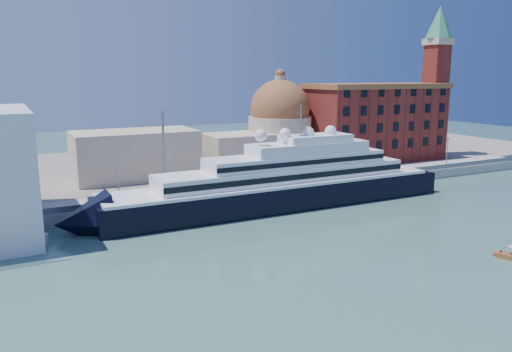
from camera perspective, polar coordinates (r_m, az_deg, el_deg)
ground at (r=87.35m, az=9.15°, el=-7.11°), size 400.00×400.00×0.00m
quay at (r=115.05m, az=-0.87°, el=-1.80°), size 180.00×10.00×2.50m
land at (r=152.20m, az=-7.73°, el=1.26°), size 260.00×72.00×2.00m
quay_fence at (r=110.72m, az=0.16°, el=-1.34°), size 180.00×0.10×1.20m
superyacht at (r=104.34m, az=1.27°, el=-1.42°), size 84.67×11.74×25.30m
service_barge at (r=91.63m, az=-26.57°, el=-6.79°), size 13.16×7.57×2.81m
warehouse at (r=156.65m, az=13.47°, el=6.06°), size 43.00×19.00×23.25m
campanile at (r=172.64m, az=19.89°, el=11.15°), size 8.40×8.40×47.00m
church at (r=137.20m, az=-2.89°, el=4.43°), size 66.00×18.00×25.50m
lamp_posts at (r=106.85m, az=-6.57°, el=1.80°), size 120.80×2.40×18.00m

